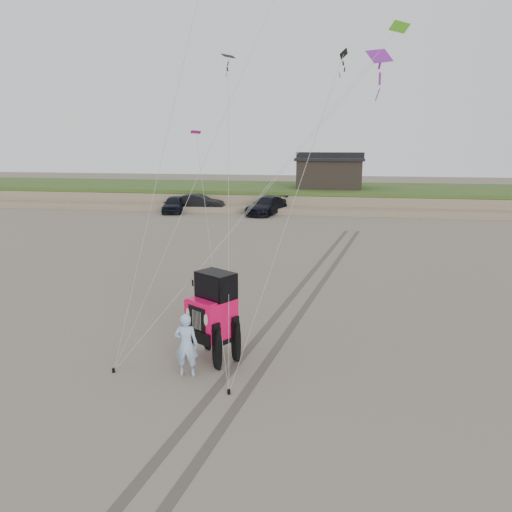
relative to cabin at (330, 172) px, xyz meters
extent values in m
plane|color=#6B6054|center=(-2.00, -37.00, -3.24)|extent=(160.00, 160.00, 0.00)
cube|color=#7A6B54|center=(-2.00, 1.00, -2.54)|extent=(160.00, 12.00, 1.40)
cube|color=#2D4719|center=(-2.00, 1.00, -1.69)|extent=(160.00, 12.00, 0.35)
cube|color=#7A6B54|center=(-2.00, -5.50, -2.99)|extent=(160.00, 3.50, 0.50)
cube|color=black|center=(0.00, 0.00, -0.21)|extent=(6.00, 5.00, 2.60)
cube|color=black|center=(0.00, 0.00, 1.21)|extent=(6.40, 5.40, 0.25)
cube|color=black|center=(0.00, 0.00, 1.59)|extent=(6.40, 1.20, 0.50)
imported|color=black|center=(-13.19, -7.35, -2.51)|extent=(2.35, 4.47, 1.45)
imported|color=black|center=(-11.32, -6.32, -2.48)|extent=(4.67, 1.79, 1.52)
imported|color=black|center=(-5.03, -7.15, -2.49)|extent=(3.54, 5.57, 1.50)
imported|color=#80A1C6|center=(-2.60, -37.23, -2.37)|extent=(0.67, 0.48, 1.74)
cube|color=black|center=(-2.99, -30.10, 5.93)|extent=(0.55, 0.53, 0.19)
cube|color=#771A8F|center=(2.55, -27.76, 6.15)|extent=(1.14, 0.98, 0.69)
cube|color=#5EDC26|center=(3.21, -28.18, 7.10)|extent=(0.82, 0.64, 0.39)
cube|color=#CC198E|center=(-4.99, -27.81, 3.27)|extent=(0.50, 0.41, 0.16)
cube|color=black|center=(1.21, -33.84, 5.30)|extent=(0.23, 0.41, 0.28)
cylinder|color=black|center=(-4.62, -37.43, -3.18)|extent=(0.08, 0.08, 0.12)
cylinder|color=black|center=(-1.26, -38.06, -3.18)|extent=(0.08, 0.08, 0.12)
cube|color=#4C443D|center=(-0.40, -29.00, -3.23)|extent=(4.42, 29.74, 0.01)
cube|color=#4C443D|center=(0.40, -29.00, -3.23)|extent=(4.42, 29.74, 0.01)
camera|label=1|loc=(1.34, -49.07, 2.90)|focal=35.00mm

